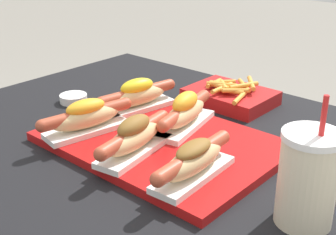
{
  "coord_description": "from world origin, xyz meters",
  "views": [
    {
      "loc": [
        0.63,
        -0.65,
        1.12
      ],
      "look_at": [
        0.06,
        0.0,
        0.74
      ],
      "focal_mm": 50.0,
      "sensor_mm": 36.0,
      "label": 1
    }
  ],
  "objects_px": {
    "hot_dog_1": "(134,137)",
    "hot_dog_3": "(137,96)",
    "sauce_bowl": "(73,98)",
    "hot_dog_4": "(185,112)",
    "serving_tray": "(162,142)",
    "hot_dog_0": "(86,117)",
    "hot_dog_2": "(193,160)",
    "fries_basket": "(230,96)",
    "drink_cup": "(308,179)"
  },
  "relations": [
    {
      "from": "hot_dog_0",
      "to": "drink_cup",
      "type": "xyz_separation_m",
      "value": [
        0.47,
        0.03,
        0.02
      ]
    },
    {
      "from": "sauce_bowl",
      "to": "serving_tray",
      "type": "bearing_deg",
      "value": -6.44
    },
    {
      "from": "hot_dog_1",
      "to": "hot_dog_2",
      "type": "distance_m",
      "value": 0.14
    },
    {
      "from": "hot_dog_1",
      "to": "drink_cup",
      "type": "xyz_separation_m",
      "value": [
        0.33,
        0.03,
        0.02
      ]
    },
    {
      "from": "sauce_bowl",
      "to": "fries_basket",
      "type": "xyz_separation_m",
      "value": [
        0.3,
        0.26,
        0.01
      ]
    },
    {
      "from": "hot_dog_1",
      "to": "fries_basket",
      "type": "distance_m",
      "value": 0.38
    },
    {
      "from": "hot_dog_3",
      "to": "hot_dog_1",
      "type": "bearing_deg",
      "value": -46.62
    },
    {
      "from": "hot_dog_1",
      "to": "hot_dog_3",
      "type": "bearing_deg",
      "value": 133.38
    },
    {
      "from": "hot_dog_0",
      "to": "hot_dog_2",
      "type": "bearing_deg",
      "value": 0.35
    },
    {
      "from": "serving_tray",
      "to": "drink_cup",
      "type": "relative_size",
      "value": 2.21
    },
    {
      "from": "hot_dog_3",
      "to": "hot_dog_4",
      "type": "distance_m",
      "value": 0.15
    },
    {
      "from": "hot_dog_0",
      "to": "sauce_bowl",
      "type": "distance_m",
      "value": 0.24
    },
    {
      "from": "serving_tray",
      "to": "hot_dog_2",
      "type": "relative_size",
      "value": 2.11
    },
    {
      "from": "hot_dog_4",
      "to": "fries_basket",
      "type": "relative_size",
      "value": 1.04
    },
    {
      "from": "sauce_bowl",
      "to": "hot_dog_4",
      "type": "bearing_deg",
      "value": 6.02
    },
    {
      "from": "hot_dog_1",
      "to": "sauce_bowl",
      "type": "relative_size",
      "value": 3.15
    },
    {
      "from": "serving_tray",
      "to": "hot_dog_3",
      "type": "distance_m",
      "value": 0.17
    },
    {
      "from": "serving_tray",
      "to": "sauce_bowl",
      "type": "relative_size",
      "value": 6.72
    },
    {
      "from": "serving_tray",
      "to": "hot_dog_4",
      "type": "height_order",
      "value": "hot_dog_4"
    },
    {
      "from": "hot_dog_2",
      "to": "drink_cup",
      "type": "distance_m",
      "value": 0.19
    },
    {
      "from": "hot_dog_2",
      "to": "hot_dog_4",
      "type": "bearing_deg",
      "value": 133.45
    },
    {
      "from": "hot_dog_1",
      "to": "hot_dog_4",
      "type": "relative_size",
      "value": 1.01
    },
    {
      "from": "hot_dog_2",
      "to": "hot_dog_4",
      "type": "distance_m",
      "value": 0.21
    },
    {
      "from": "drink_cup",
      "to": "sauce_bowl",
      "type": "bearing_deg",
      "value": 172.76
    },
    {
      "from": "drink_cup",
      "to": "hot_dog_1",
      "type": "bearing_deg",
      "value": -173.97
    },
    {
      "from": "hot_dog_2",
      "to": "drink_cup",
      "type": "height_order",
      "value": "drink_cup"
    },
    {
      "from": "hot_dog_0",
      "to": "hot_dog_2",
      "type": "relative_size",
      "value": 0.99
    },
    {
      "from": "hot_dog_4",
      "to": "drink_cup",
      "type": "height_order",
      "value": "drink_cup"
    },
    {
      "from": "serving_tray",
      "to": "hot_dog_2",
      "type": "distance_m",
      "value": 0.17
    },
    {
      "from": "hot_dog_1",
      "to": "fries_basket",
      "type": "xyz_separation_m",
      "value": [
        -0.04,
        0.38,
        -0.03
      ]
    },
    {
      "from": "sauce_bowl",
      "to": "fries_basket",
      "type": "distance_m",
      "value": 0.4
    },
    {
      "from": "serving_tray",
      "to": "hot_dog_0",
      "type": "height_order",
      "value": "hot_dog_0"
    },
    {
      "from": "hot_dog_0",
      "to": "hot_dog_4",
      "type": "distance_m",
      "value": 0.21
    },
    {
      "from": "hot_dog_1",
      "to": "hot_dog_3",
      "type": "relative_size",
      "value": 1.0
    },
    {
      "from": "hot_dog_4",
      "to": "serving_tray",
      "type": "bearing_deg",
      "value": -90.69
    },
    {
      "from": "hot_dog_1",
      "to": "fries_basket",
      "type": "relative_size",
      "value": 1.06
    },
    {
      "from": "hot_dog_2",
      "to": "fries_basket",
      "type": "xyz_separation_m",
      "value": [
        -0.18,
        0.37,
        -0.03
      ]
    },
    {
      "from": "serving_tray",
      "to": "hot_dog_1",
      "type": "height_order",
      "value": "hot_dog_1"
    },
    {
      "from": "hot_dog_4",
      "to": "drink_cup",
      "type": "distance_m",
      "value": 0.36
    },
    {
      "from": "hot_dog_0",
      "to": "hot_dog_3",
      "type": "relative_size",
      "value": 1.0
    },
    {
      "from": "hot_dog_0",
      "to": "hot_dog_4",
      "type": "bearing_deg",
      "value": 48.14
    },
    {
      "from": "hot_dog_0",
      "to": "sauce_bowl",
      "type": "relative_size",
      "value": 3.14
    },
    {
      "from": "hot_dog_0",
      "to": "hot_dog_1",
      "type": "height_order",
      "value": "hot_dog_1"
    },
    {
      "from": "hot_dog_3",
      "to": "drink_cup",
      "type": "relative_size",
      "value": 1.03
    },
    {
      "from": "hot_dog_1",
      "to": "fries_basket",
      "type": "bearing_deg",
      "value": 95.78
    },
    {
      "from": "hot_dog_3",
      "to": "hot_dog_4",
      "type": "relative_size",
      "value": 1.01
    },
    {
      "from": "hot_dog_4",
      "to": "hot_dog_3",
      "type": "bearing_deg",
      "value": 177.77
    },
    {
      "from": "hot_dog_1",
      "to": "drink_cup",
      "type": "distance_m",
      "value": 0.33
    },
    {
      "from": "hot_dog_3",
      "to": "fries_basket",
      "type": "relative_size",
      "value": 1.06
    },
    {
      "from": "hot_dog_0",
      "to": "hot_dog_4",
      "type": "relative_size",
      "value": 1.01
    }
  ]
}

